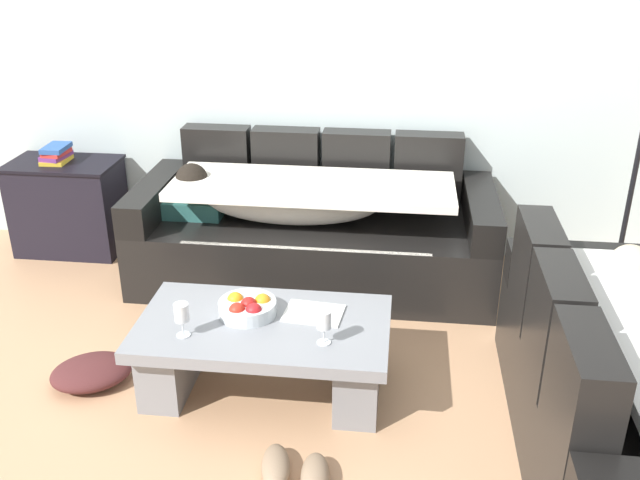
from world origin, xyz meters
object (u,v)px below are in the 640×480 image
coffee_table (264,347)px  side_cabinet (69,206)px  couch_along_wall (310,230)px  floor_lamp (639,113)px  couch_near_window (634,394)px  open_magazine (314,313)px  book_stack_on_cabinet (56,154)px  wine_glass_near_left (182,314)px  fruit_bowl (248,307)px  wine_glass_near_right (324,321)px  pair_of_shoes (295,472)px  crumpled_garment (92,372)px

coffee_table → side_cabinet: 2.19m
couch_along_wall → floor_lamp: floor_lamp is taller
coffee_table → couch_near_window: bearing=-10.5°
couch_near_window → open_magazine: 1.45m
side_cabinet → open_magazine: bearing=-35.6°
couch_along_wall → book_stack_on_cabinet: 1.79m
couch_along_wall → coffee_table: 1.22m
couch_along_wall → open_magazine: size_ratio=7.93×
open_magazine → floor_lamp: 2.23m
wine_glass_near_left → couch_near_window: bearing=-4.1°
wine_glass_near_left → open_magazine: 0.64m
fruit_bowl → wine_glass_near_left: bearing=-139.4°
book_stack_on_cabinet → fruit_bowl: bearing=-41.1°
couch_along_wall → coffee_table: size_ratio=1.85×
couch_along_wall → couch_near_window: size_ratio=1.23×
couch_along_wall → fruit_bowl: bearing=-97.1°
side_cabinet → floor_lamp: bearing=-2.0°
couch_along_wall → fruit_bowl: (-0.14, -1.16, 0.09)m
wine_glass_near_right → fruit_bowl: bearing=152.9°
side_cabinet → pair_of_shoes: (1.89, -2.05, -0.28)m
side_cabinet → book_stack_on_cabinet: (-0.03, -0.00, 0.37)m
couch_along_wall → open_magazine: bearing=-81.3°
couch_near_window → fruit_bowl: bearing=78.1°
coffee_table → side_cabinet: bearing=138.7°
coffee_table → wine_glass_near_left: 0.46m
wine_glass_near_right → open_magazine: 0.28m
couch_along_wall → wine_glass_near_left: 1.44m
couch_near_window → book_stack_on_cabinet: (-3.29, 1.75, 0.36)m
couch_along_wall → crumpled_garment: 1.60m
wine_glass_near_left → pair_of_shoes: bearing=-37.5°
coffee_table → side_cabinet: (-1.65, 1.45, 0.08)m
wine_glass_near_right → pair_of_shoes: wine_glass_near_right is taller
coffee_table → book_stack_on_cabinet: size_ratio=5.21×
wine_glass_near_right → crumpled_garment: bearing=175.7°
wine_glass_near_left → pair_of_shoes: 0.86m
floor_lamp → crumpled_garment: floor_lamp is taller
couch_along_wall → pair_of_shoes: size_ratio=6.82×
fruit_bowl → open_magazine: size_ratio=1.00×
book_stack_on_cabinet → couch_near_window: bearing=-27.9°
wine_glass_near_right → side_cabinet: (-1.95, 1.59, -0.17)m
fruit_bowl → side_cabinet: bearing=138.3°
fruit_bowl → side_cabinet: 2.09m
couch_along_wall → book_stack_on_cabinet: bearing=172.5°
couch_along_wall → open_magazine: 1.13m
couch_near_window → floor_lamp: bearing=-11.5°
couch_along_wall → book_stack_on_cabinet: (-1.74, 0.23, 0.36)m
couch_near_window → floor_lamp: 1.83m
open_magazine → floor_lamp: floor_lamp is taller
side_cabinet → pair_of_shoes: bearing=-47.4°
open_magazine → couch_near_window: bearing=-10.6°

